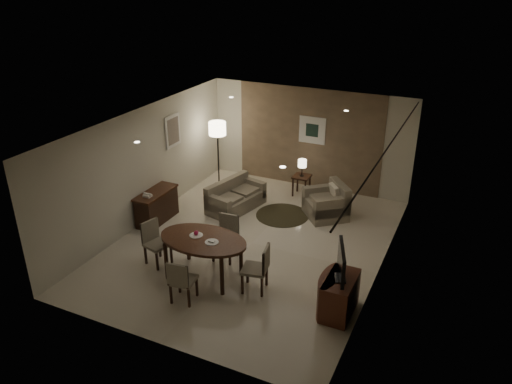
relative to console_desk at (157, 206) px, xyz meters
The scene contains 31 objects.
room_shell 2.70m from the console_desk, ahead, with size 5.50×7.00×2.70m.
taupe_accent 4.39m from the console_desk, 54.45° to the left, with size 3.96×0.03×2.70m, color #7E664E.
curtain_wall 5.26m from the console_desk, ahead, with size 0.08×6.70×2.58m, color beige, non-canonical shape.
curtain_rod 5.64m from the console_desk, ahead, with size 0.03×0.03×6.80m, color black.
art_back_frame 4.49m from the console_desk, 53.18° to the left, with size 0.72×0.03×0.72m, color silver.
art_back_canvas 4.48m from the console_desk, 53.06° to the left, with size 0.34×0.01×0.34m, color black.
art_left_frame 1.92m from the console_desk, 100.85° to the left, with size 0.03×0.60×0.80m, color silver.
art_left_canvas 1.91m from the console_desk, 100.16° to the left, with size 0.01×0.46×0.64m, color gray.
downlight_nl 3.12m from the console_desk, 58.80° to the right, with size 0.10×0.10×0.01m, color white.
downlight_nr 4.87m from the console_desk, 24.83° to the right, with size 0.10×0.10×0.01m, color white.
downlight_fl 3.12m from the console_desk, 58.80° to the left, with size 0.10×0.10×0.01m, color white.
downlight_fr 4.87m from the console_desk, 24.83° to the left, with size 0.10×0.10×0.01m, color white.
console_desk is the anchor object (origin of this frame).
telephone 0.52m from the console_desk, 90.00° to the right, with size 0.20×0.14×0.09m, color white, non-canonical shape.
tv_cabinet 5.11m from the console_desk, 17.05° to the right, with size 0.48×0.90×0.70m, color brown, non-canonical shape.
flat_tv 5.14m from the console_desk, 17.12° to the right, with size 0.06×0.88×0.60m, color black, non-canonical shape.
dining_table 2.66m from the console_desk, 34.81° to the right, with size 1.77×1.10×0.83m, color #4B2B18, non-canonical shape.
chair_near 3.24m from the console_desk, 46.22° to the right, with size 0.42×0.42×0.87m, color gray, non-canonical shape.
chair_far 2.40m from the console_desk, 19.52° to the right, with size 0.45×0.45×0.93m, color gray, non-canonical shape.
chair_left 1.90m from the console_desk, 53.95° to the right, with size 0.44×0.44×0.91m, color gray, non-canonical shape.
chair_right 3.60m from the console_desk, 24.91° to the right, with size 0.45×0.45×0.93m, color gray, non-canonical shape.
plate_a 2.53m from the console_desk, 36.23° to the right, with size 0.26×0.26×0.02m, color white.
plate_b 2.91m from the console_desk, 33.12° to the right, with size 0.26×0.26×0.02m, color white.
fruit_apple 2.54m from the console_desk, 36.23° to the right, with size 0.09×0.09×0.09m, color #BF1545.
napkin 2.91m from the console_desk, 33.12° to the right, with size 0.12×0.08×0.03m, color white.
round_rug 3.01m from the console_desk, 30.24° to the left, with size 1.28×1.28×0.01m, color #393320.
sofa 1.95m from the console_desk, 44.24° to the left, with size 0.76×1.51×0.71m, color gray, non-canonical shape.
armchair 4.02m from the console_desk, 28.30° to the left, with size 0.93×0.88×0.83m, color gray, non-canonical shape.
side_table 3.82m from the console_desk, 47.37° to the left, with size 0.43×0.43×0.55m, color black, non-canonical shape.
table_lamp 3.84m from the console_desk, 47.37° to the left, with size 0.22×0.22×0.50m, color #FFEAC1, non-canonical shape.
floor_lamp 2.52m from the console_desk, 82.76° to the left, with size 0.46×0.46×1.80m, color #FFE5B7, non-canonical shape.
Camera 1 is at (4.10, -8.52, 5.58)m, focal length 35.00 mm.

